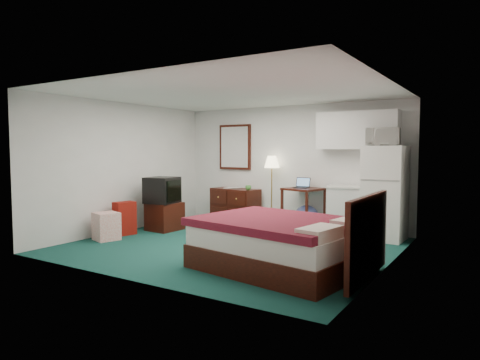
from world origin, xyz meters
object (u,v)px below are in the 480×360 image
Objects in this scene: dresser at (235,205)px; suitcase at (125,218)px; kitchen_counter at (351,211)px; fridge at (385,193)px; desk at (303,209)px; bed at (280,244)px; tv_stand at (165,216)px; floor_lamp at (272,191)px.

suitcase is at bearing -104.05° from dresser.
fridge is at bearing -14.04° from kitchen_counter.
fridge reaches higher than kitchen_counter.
fridge is (1.58, -0.09, 0.41)m from desk.
suitcase is at bearing -126.79° from desk.
kitchen_counter is at bearing 96.62° from bed.
tv_stand is at bearing -163.88° from kitchen_counter.
suitcase is (-3.50, 0.51, -0.02)m from bed.
bed is at bearing -59.49° from desk.
bed is at bearing -38.43° from dresser.
dresser is 0.53× the size of bed.
desk reaches higher than dresser.
dresser reaches higher than bed.
floor_lamp is 2.36× the size of suitcase.
desk is 3.45m from suitcase.
bed is (-0.72, -2.65, -0.50)m from fridge.
dresser is at bearing 170.83° from kitchen_counter.
kitchen_counter is at bearing -4.58° from floor_lamp.
dresser is 1.76× the size of suitcase.
desk is 0.50× the size of fridge.
desk reaches higher than bed.
kitchen_counter is 1.44× the size of suitcase.
bed is 3.54m from suitcase.
desk reaches higher than tv_stand.
suitcase is at bearing -109.29° from tv_stand.
fridge is 4.18m from tv_stand.
suitcase is at bearing -151.51° from fridge.
kitchen_counter is at bearing 11.89° from desk.
floor_lamp is 0.84m from desk.
dresser reaches higher than tv_stand.
tv_stand is at bearing -134.61° from desk.
dresser is at bearing -168.69° from desk.
desk is at bearing 53.08° from suitcase.
kitchen_counter reaches higher than suitcase.
floor_lamp reaches higher than kitchen_counter.
dresser is 3.74m from bed.
floor_lamp is 3.03m from suitcase.
desk is 0.94× the size of kitchen_counter.
floor_lamp is 1.64× the size of kitchen_counter.
fridge is 2.79m from bed.
dresser is 2.49m from suitcase.
dresser is 2.61m from kitchen_counter.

